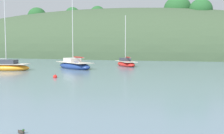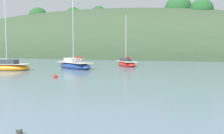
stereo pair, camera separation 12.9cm
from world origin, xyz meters
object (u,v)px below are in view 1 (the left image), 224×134
duck_lone_right (21,132)px  sailboat_blue_center (4,67)px  mooring_buoy_channel (55,77)px  sailboat_grey_yawl (126,64)px  sailboat_red_portside (74,65)px

duck_lone_right → sailboat_blue_center: bearing=133.2°
mooring_buoy_channel → duck_lone_right: (8.64, -16.21, -0.07)m
sailboat_grey_yawl → duck_lone_right: sailboat_grey_yawl is taller
mooring_buoy_channel → duck_lone_right: bearing=-61.9°
sailboat_red_portside → sailboat_blue_center: bearing=-141.7°
mooring_buoy_channel → sailboat_blue_center: bearing=155.1°
sailboat_blue_center → mooring_buoy_channel: bearing=-24.9°
sailboat_red_portside → duck_lone_right: size_ratio=27.43×
sailboat_blue_center → sailboat_grey_yawl: sailboat_blue_center is taller
sailboat_grey_yawl → sailboat_blue_center: bearing=-134.6°
sailboat_blue_center → duck_lone_right: bearing=-46.8°
sailboat_blue_center → sailboat_red_portside: 9.90m
duck_lone_right → sailboat_grey_yawl: bearing=100.7°
sailboat_red_portside → duck_lone_right: sailboat_red_portside is taller
sailboat_grey_yawl → mooring_buoy_channel: 19.33m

